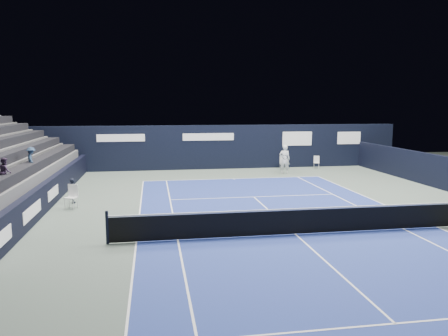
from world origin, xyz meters
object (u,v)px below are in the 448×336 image
object	(u,v)px
folding_chair_back_a	(283,160)
tennis_player	(285,159)
line_judge_chair	(72,195)
folding_chair_back_b	(316,161)
tennis_net	(296,220)

from	to	relation	value
folding_chair_back_a	tennis_player	bearing A→B (deg)	-106.31
line_judge_chair	tennis_player	xyz separation A→B (m)	(12.18, 8.07, 0.36)
folding_chair_back_b	line_judge_chair	size ratio (longest dim) A/B	0.85
folding_chair_back_a	folding_chair_back_b	distance (m)	2.51
tennis_player	folding_chair_back_b	bearing A→B (deg)	32.79
line_judge_chair	tennis_player	size ratio (longest dim) A/B	0.55
folding_chair_back_b	tennis_net	distance (m)	16.82
folding_chair_back_b	tennis_net	world-z (taller)	tennis_net
folding_chair_back_b	line_judge_chair	xyz separation A→B (m)	(-15.16, -9.99, 0.09)
tennis_player	folding_chair_back_a	bearing A→B (deg)	76.40
folding_chair_back_b	tennis_player	distance (m)	3.58
tennis_net	folding_chair_back_a	bearing A→B (deg)	74.73
line_judge_chair	tennis_player	bearing A→B (deg)	53.38
tennis_net	tennis_player	xyz separation A→B (m)	(3.75, 13.50, 0.45)
tennis_net	tennis_player	distance (m)	14.01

